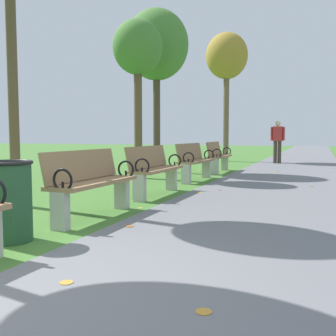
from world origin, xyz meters
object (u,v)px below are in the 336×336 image
Objects in this scene: tree_3 at (138,51)px; tree_4 at (157,46)px; tree_5 at (227,58)px; trash_bin at (10,201)px; park_bench_5 at (218,156)px; park_bench_3 at (154,169)px; park_bench_4 at (195,161)px; pedestrian_walking at (278,140)px; park_bench_2 at (91,182)px.

tree_4 is (-0.24, 1.80, 0.50)m from tree_3.
trash_bin is at bearing -86.76° from tree_5.
tree_4 is (-1.76, -0.54, 3.22)m from park_bench_5.
park_bench_3 is at bearing -84.77° from tree_5.
trash_bin is at bearing -92.42° from park_bench_3.
tree_5 is (-0.90, 7.32, 3.79)m from park_bench_4.
park_bench_3 is at bearing -90.00° from park_bench_4.
pedestrian_walking is 1.93× the size of trash_bin.
pedestrian_walking is at bearing 82.00° from park_bench_3.
park_bench_2 is 0.99× the size of pedestrian_walking.
park_bench_5 is at bearing -106.89° from pedestrian_walking.
park_bench_3 is 2.53m from park_bench_4.
park_bench_2 is 4.68m from park_bench_4.
park_bench_2 and park_bench_5 have the same top height.
park_bench_4 reaches higher than trash_bin.
tree_3 reaches higher than park_bench_4.
tree_3 is (-1.52, -2.34, 2.72)m from park_bench_5.
tree_5 is (-0.90, 4.96, 3.79)m from park_bench_5.
tree_3 is at bearing -122.98° from park_bench_5.
tree_5 reaches higher than park_bench_3.
trash_bin is at bearing -91.41° from park_bench_4.
tree_3 reaches higher than park_bench_2.
park_bench_5 is 4.43m from pedestrian_walking.
tree_5 is at bearing 161.25° from pedestrian_walking.
tree_4 is 8.64m from trash_bin.
tree_3 is 0.84× the size of tree_4.
park_bench_3 is at bearing 90.00° from park_bench_2.
tree_5 is (0.85, 5.50, 0.57)m from tree_4.
park_bench_3 is 0.99× the size of pedestrian_walking.
tree_4 is at bearing -98.82° from tree_5.
tree_3 is 0.75× the size of tree_5.
park_bench_2 is at bearing -85.70° from tree_5.
park_bench_5 is at bearing 90.00° from park_bench_2.
tree_5 is 6.32× the size of trash_bin.
park_bench_2 is at bearing -72.09° from tree_3.
park_bench_4 is at bearing -90.00° from park_bench_5.
tree_4 is 6.29m from pedestrian_walking.
park_bench_5 is 0.41× the size of tree_3.
tree_3 is 7.40m from tree_5.
park_bench_2 is at bearing -96.49° from pedestrian_walking.
park_bench_2 is at bearing -90.00° from park_bench_4.
tree_3 is 6.78m from trash_bin.
trash_bin is (0.75, -13.33, -3.85)m from tree_5.
trash_bin is at bearing -96.47° from pedestrian_walking.
park_bench_4 is 1.93× the size of trash_bin.
trash_bin is (-0.15, -3.48, -0.06)m from park_bench_3.
tree_5 is at bearing 93.24° from trash_bin.
park_bench_3 is at bearing -90.00° from park_bench_5.
park_bench_4 is 0.30× the size of tree_5.
trash_bin is at bearing -96.33° from park_bench_2.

